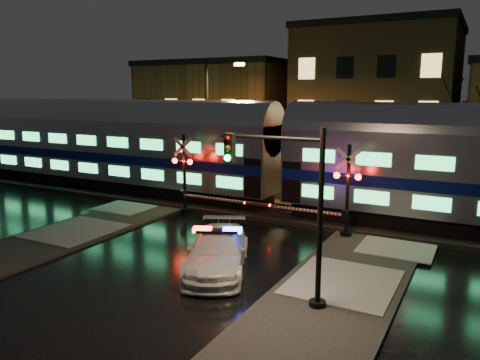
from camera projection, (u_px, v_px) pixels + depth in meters
name	position (u px, v px, depth m)	size (l,w,h in m)	color
ground	(225.00, 236.00, 21.88)	(120.00, 120.00, 0.00)	black
ballast	(269.00, 210.00, 26.19)	(90.00, 4.20, 0.24)	black
sidewalk_left	(20.00, 250.00, 19.69)	(4.00, 20.00, 0.12)	#2D2D2D
sidewalk_right	(314.00, 320.00, 13.66)	(4.00, 20.00, 0.12)	#2D2D2D
building_left	(222.00, 114.00, 46.13)	(14.00, 10.00, 9.00)	brown
building_mid	(378.00, 102.00, 39.38)	(12.00, 11.00, 11.50)	brown
train	(283.00, 153.00, 25.21)	(51.00, 3.12, 5.92)	black
police_car	(218.00, 251.00, 17.51)	(4.06, 5.62, 1.68)	white
crossing_signal_right	(339.00, 199.00, 21.36)	(6.11, 0.67, 4.33)	black
crossing_signal_left	(189.00, 183.00, 25.19)	(6.21, 0.67, 4.40)	black
traffic_light	(292.00, 213.00, 14.31)	(3.64, 0.68, 5.64)	black
streetlight	(211.00, 116.00, 31.64)	(2.91, 0.30, 8.69)	black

